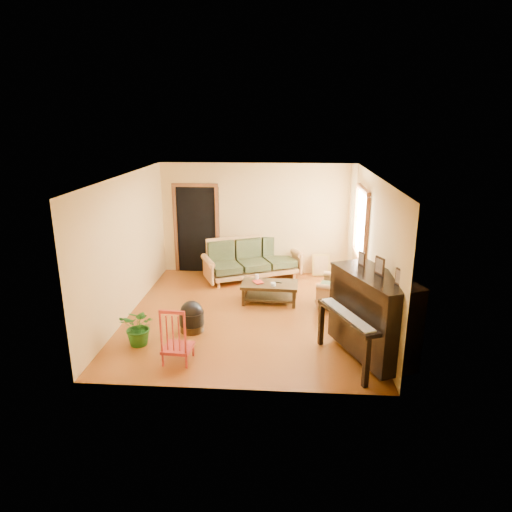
# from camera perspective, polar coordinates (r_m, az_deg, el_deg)

# --- Properties ---
(floor) EXTENTS (5.00, 5.00, 0.00)m
(floor) POSITION_cam_1_polar(r_m,az_deg,el_deg) (8.71, -0.95, -7.31)
(floor) COLOR #68310D
(floor) RESTS_ON ground
(doorway) EXTENTS (1.08, 0.16, 2.05)m
(doorway) POSITION_cam_1_polar(r_m,az_deg,el_deg) (10.92, -7.45, 3.25)
(doorway) COLOR black
(doorway) RESTS_ON floor
(window) EXTENTS (0.12, 1.36, 1.46)m
(window) POSITION_cam_1_polar(r_m,az_deg,el_deg) (9.56, 13.04, 3.94)
(window) COLOR white
(window) RESTS_ON right_wall
(sofa) EXTENTS (2.37, 1.74, 0.94)m
(sofa) POSITION_cam_1_polar(r_m,az_deg,el_deg) (10.44, -0.43, -0.40)
(sofa) COLOR #A16E3B
(sofa) RESTS_ON floor
(coffee_table) EXTENTS (1.15, 0.66, 0.41)m
(coffee_table) POSITION_cam_1_polar(r_m,az_deg,el_deg) (9.19, 1.71, -4.61)
(coffee_table) COLOR black
(coffee_table) RESTS_ON floor
(armchair) EXTENTS (0.97, 1.00, 0.83)m
(armchair) POSITION_cam_1_polar(r_m,az_deg,el_deg) (9.11, 9.96, -3.65)
(armchair) COLOR #A16E3B
(armchair) RESTS_ON floor
(piano) EXTENTS (1.45, 1.78, 1.36)m
(piano) POSITION_cam_1_polar(r_m,az_deg,el_deg) (7.16, 14.35, -7.46)
(piano) COLOR black
(piano) RESTS_ON floor
(footstool) EXTENTS (0.54, 0.54, 0.41)m
(footstool) POSITION_cam_1_polar(r_m,az_deg,el_deg) (8.07, -8.03, -7.92)
(footstool) COLOR black
(footstool) RESTS_ON floor
(red_chair) EXTENTS (0.46, 0.50, 0.91)m
(red_chair) POSITION_cam_1_polar(r_m,az_deg,el_deg) (7.05, -9.83, -9.58)
(red_chair) COLOR maroon
(red_chair) RESTS_ON floor
(leaning_frame) EXTENTS (0.41, 0.14, 0.54)m
(leaning_frame) POSITION_cam_1_polar(r_m,az_deg,el_deg) (10.80, 8.12, -1.09)
(leaning_frame) COLOR gold
(leaning_frame) RESTS_ON floor
(ceramic_crock) EXTENTS (0.21, 0.21, 0.23)m
(ceramic_crock) POSITION_cam_1_polar(r_m,az_deg,el_deg) (10.89, 11.07, -1.97)
(ceramic_crock) COLOR #355CA1
(ceramic_crock) RESTS_ON floor
(potted_plant) EXTENTS (0.66, 0.59, 0.65)m
(potted_plant) POSITION_cam_1_polar(r_m,az_deg,el_deg) (7.72, -14.35, -8.54)
(potted_plant) COLOR #205A19
(potted_plant) RESTS_ON floor
(book) EXTENTS (0.26, 0.28, 0.02)m
(book) POSITION_cam_1_polar(r_m,az_deg,el_deg) (9.11, -0.21, -3.35)
(book) COLOR #A82516
(book) RESTS_ON coffee_table
(candle) EXTENTS (0.08, 0.08, 0.12)m
(candle) POSITION_cam_1_polar(r_m,az_deg,el_deg) (9.27, 0.12, -2.66)
(candle) COLOR white
(candle) RESTS_ON coffee_table
(glass_jar) EXTENTS (0.12, 0.12, 0.06)m
(glass_jar) POSITION_cam_1_polar(r_m,az_deg,el_deg) (8.97, 2.18, -3.55)
(glass_jar) COLOR white
(glass_jar) RESTS_ON coffee_table
(remote) EXTENTS (0.15, 0.08, 0.01)m
(remote) POSITION_cam_1_polar(r_m,az_deg,el_deg) (9.15, 2.82, -3.31)
(remote) COLOR black
(remote) RESTS_ON coffee_table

